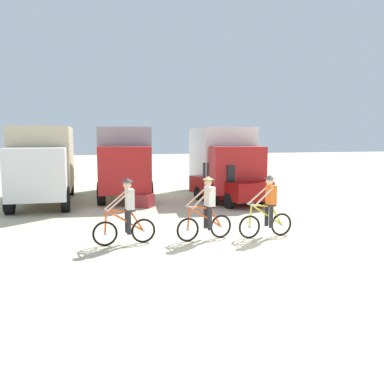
{
  "coord_description": "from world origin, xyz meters",
  "views": [
    {
      "loc": [
        -4.08,
        -9.31,
        2.92
      ],
      "look_at": [
        -0.19,
        3.94,
        1.1
      ],
      "focal_mm": 39.48,
      "sensor_mm": 36.0,
      "label": 1
    }
  ],
  "objects_px": {
    "box_truck_tan_camper": "(43,160)",
    "box_truck_grey_hauler": "(125,158)",
    "supply_crate": "(145,201)",
    "cyclist_near_camera": "(268,208)",
    "box_truck_white_box": "(222,158)",
    "sedan_parked": "(229,183)",
    "cyclist_orange_shirt": "(126,214)",
    "cyclist_cowboy_hat": "(207,210)"
  },
  "relations": [
    {
      "from": "box_truck_white_box",
      "to": "box_truck_tan_camper",
      "type": "bearing_deg",
      "value": 178.55
    },
    {
      "from": "sedan_parked",
      "to": "cyclist_orange_shirt",
      "type": "bearing_deg",
      "value": -131.66
    },
    {
      "from": "sedan_parked",
      "to": "cyclist_near_camera",
      "type": "bearing_deg",
      "value": -101.29
    },
    {
      "from": "box_truck_tan_camper",
      "to": "cyclist_near_camera",
      "type": "bearing_deg",
      "value": -53.15
    },
    {
      "from": "box_truck_white_box",
      "to": "cyclist_orange_shirt",
      "type": "distance_m",
      "value": 10.16
    },
    {
      "from": "cyclist_orange_shirt",
      "to": "cyclist_cowboy_hat",
      "type": "distance_m",
      "value": 2.25
    },
    {
      "from": "box_truck_tan_camper",
      "to": "box_truck_grey_hauler",
      "type": "distance_m",
      "value": 3.88
    },
    {
      "from": "cyclist_cowboy_hat",
      "to": "supply_crate",
      "type": "distance_m",
      "value": 6.1
    },
    {
      "from": "cyclist_near_camera",
      "to": "supply_crate",
      "type": "xyz_separation_m",
      "value": [
        -2.52,
        6.24,
        -0.57
      ]
    },
    {
      "from": "box_truck_grey_hauler",
      "to": "sedan_parked",
      "type": "distance_m",
      "value": 5.51
    },
    {
      "from": "box_truck_tan_camper",
      "to": "cyclist_orange_shirt",
      "type": "height_order",
      "value": "box_truck_tan_camper"
    },
    {
      "from": "box_truck_white_box",
      "to": "cyclist_near_camera",
      "type": "relative_size",
      "value": 3.85
    },
    {
      "from": "box_truck_grey_hauler",
      "to": "cyclist_orange_shirt",
      "type": "distance_m",
      "value": 9.65
    },
    {
      "from": "box_truck_grey_hauler",
      "to": "cyclist_cowboy_hat",
      "type": "xyz_separation_m",
      "value": [
        1.03,
        -9.63,
        -1.03
      ]
    },
    {
      "from": "cyclist_orange_shirt",
      "to": "cyclist_cowboy_hat",
      "type": "xyz_separation_m",
      "value": [
        2.25,
        -0.11,
        0.0
      ]
    },
    {
      "from": "box_truck_grey_hauler",
      "to": "sedan_parked",
      "type": "height_order",
      "value": "box_truck_grey_hauler"
    },
    {
      "from": "box_truck_white_box",
      "to": "box_truck_grey_hauler",
      "type": "bearing_deg",
      "value": 164.63
    },
    {
      "from": "box_truck_tan_camper",
      "to": "sedan_parked",
      "type": "xyz_separation_m",
      "value": [
        7.83,
        -2.49,
        -0.99
      ]
    },
    {
      "from": "box_truck_white_box",
      "to": "cyclist_orange_shirt",
      "type": "bearing_deg",
      "value": -125.31
    },
    {
      "from": "box_truck_tan_camper",
      "to": "box_truck_white_box",
      "type": "bearing_deg",
      "value": -1.45
    },
    {
      "from": "box_truck_grey_hauler",
      "to": "box_truck_white_box",
      "type": "bearing_deg",
      "value": -15.37
    },
    {
      "from": "cyclist_near_camera",
      "to": "supply_crate",
      "type": "height_order",
      "value": "cyclist_near_camera"
    },
    {
      "from": "box_truck_tan_camper",
      "to": "cyclist_cowboy_hat",
      "type": "xyz_separation_m",
      "value": [
        4.77,
        -8.57,
        -1.03
      ]
    },
    {
      "from": "box_truck_grey_hauler",
      "to": "cyclist_near_camera",
      "type": "height_order",
      "value": "box_truck_grey_hauler"
    },
    {
      "from": "box_truck_white_box",
      "to": "sedan_parked",
      "type": "bearing_deg",
      "value": -103.06
    },
    {
      "from": "box_truck_grey_hauler",
      "to": "cyclist_near_camera",
      "type": "xyz_separation_m",
      "value": [
        2.84,
        -9.83,
        -1.03
      ]
    },
    {
      "from": "box_truck_white_box",
      "to": "cyclist_cowboy_hat",
      "type": "xyz_separation_m",
      "value": [
        -3.59,
        -8.36,
        -1.03
      ]
    },
    {
      "from": "cyclist_orange_shirt",
      "to": "box_truck_white_box",
      "type": "bearing_deg",
      "value": 54.69
    },
    {
      "from": "box_truck_grey_hauler",
      "to": "supply_crate",
      "type": "height_order",
      "value": "box_truck_grey_hauler"
    },
    {
      "from": "cyclist_near_camera",
      "to": "cyclist_orange_shirt",
      "type": "bearing_deg",
      "value": 175.61
    },
    {
      "from": "cyclist_orange_shirt",
      "to": "cyclist_near_camera",
      "type": "xyz_separation_m",
      "value": [
        4.06,
        -0.31,
        0.0
      ]
    },
    {
      "from": "box_truck_tan_camper",
      "to": "cyclist_near_camera",
      "type": "distance_m",
      "value": 11.01
    },
    {
      "from": "box_truck_white_box",
      "to": "cyclist_cowboy_hat",
      "type": "distance_m",
      "value": 9.16
    },
    {
      "from": "box_truck_tan_camper",
      "to": "box_truck_white_box",
      "type": "height_order",
      "value": "same"
    },
    {
      "from": "box_truck_tan_camper",
      "to": "sedan_parked",
      "type": "distance_m",
      "value": 8.28
    },
    {
      "from": "box_truck_white_box",
      "to": "cyclist_near_camera",
      "type": "bearing_deg",
      "value": -101.76
    },
    {
      "from": "cyclist_cowboy_hat",
      "to": "sedan_parked",
      "type": "bearing_deg",
      "value": 63.27
    },
    {
      "from": "cyclist_near_camera",
      "to": "box_truck_tan_camper",
      "type": "bearing_deg",
      "value": 126.85
    },
    {
      "from": "cyclist_orange_shirt",
      "to": "cyclist_near_camera",
      "type": "distance_m",
      "value": 4.07
    },
    {
      "from": "box_truck_grey_hauler",
      "to": "supply_crate",
      "type": "distance_m",
      "value": 3.95
    },
    {
      "from": "cyclist_near_camera",
      "to": "supply_crate",
      "type": "bearing_deg",
      "value": 111.99
    },
    {
      "from": "box_truck_tan_camper",
      "to": "box_truck_grey_hauler",
      "type": "height_order",
      "value": "same"
    }
  ]
}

